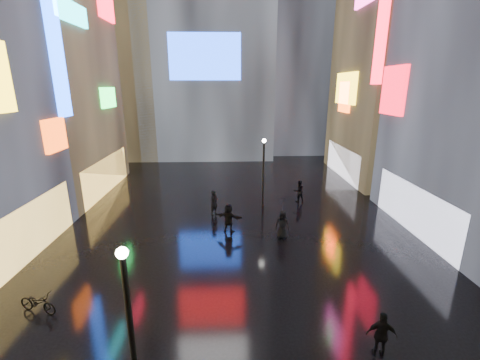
{
  "coord_description": "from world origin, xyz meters",
  "views": [
    {
      "loc": [
        -0.49,
        -1.21,
        8.89
      ],
      "look_at": [
        0.0,
        12.0,
        5.0
      ],
      "focal_mm": 24.0,
      "sensor_mm": 36.0,
      "label": 1
    }
  ],
  "objects_px": {
    "lamp_far": "(263,169)",
    "pedestrian_3": "(382,335)",
    "lamp_near": "(130,326)",
    "bicycle": "(38,302)"
  },
  "relations": [
    {
      "from": "lamp_near",
      "to": "pedestrian_3",
      "type": "bearing_deg",
      "value": 12.68
    },
    {
      "from": "lamp_near",
      "to": "bicycle",
      "type": "xyz_separation_m",
      "value": [
        -5.22,
        4.39,
        -2.49
      ]
    },
    {
      "from": "lamp_near",
      "to": "bicycle",
      "type": "distance_m",
      "value": 7.26
    },
    {
      "from": "lamp_far",
      "to": "pedestrian_3",
      "type": "distance_m",
      "value": 14.81
    },
    {
      "from": "pedestrian_3",
      "to": "bicycle",
      "type": "relative_size",
      "value": 0.98
    },
    {
      "from": "lamp_far",
      "to": "pedestrian_3",
      "type": "height_order",
      "value": "lamp_far"
    },
    {
      "from": "lamp_far",
      "to": "bicycle",
      "type": "bearing_deg",
      "value": -131.47
    },
    {
      "from": "lamp_near",
      "to": "bicycle",
      "type": "bearing_deg",
      "value": 139.94
    },
    {
      "from": "lamp_far",
      "to": "pedestrian_3",
      "type": "xyz_separation_m",
      "value": [
        2.48,
        -14.45,
        -2.1
      ]
    },
    {
      "from": "lamp_near",
      "to": "lamp_far",
      "type": "xyz_separation_m",
      "value": [
        5.19,
        16.17,
        0.0
      ]
    }
  ]
}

